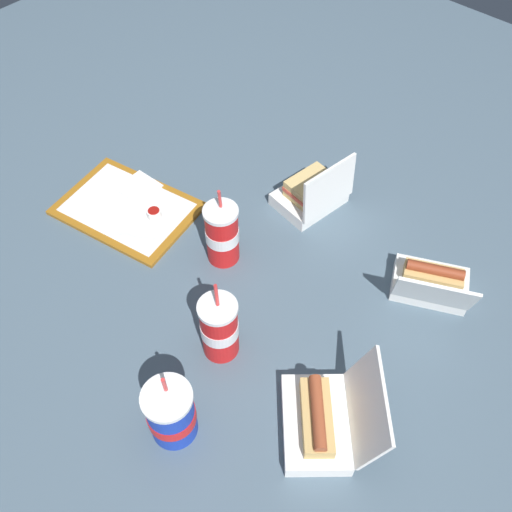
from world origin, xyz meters
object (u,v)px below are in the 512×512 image
food_tray (127,209)px  soda_cup_center (222,234)px  clamshell_hotdog_right (322,420)px  soda_cup_back (219,328)px  soda_cup_left (171,413)px  clamshell_sandwich_left (311,193)px  plastic_fork (136,236)px  ketchup_cup (154,213)px  clamshell_hotdog_back (431,283)px

food_tray → soda_cup_center: 0.33m
food_tray → clamshell_hotdog_right: bearing=170.4°
soda_cup_back → soda_cup_left: bearing=106.9°
clamshell_sandwich_left → plastic_fork: bearing=57.6°
food_tray → clamshell_sandwich_left: size_ratio=2.06×
soda_cup_left → soda_cup_back: (0.06, -0.21, 0.01)m
ketchup_cup → clamshell_hotdog_right: clamshell_hotdog_right is taller
food_tray → plastic_fork: 0.12m
clamshell_hotdog_right → clamshell_sandwich_left: bearing=-49.5°
clamshell_hotdog_back → ketchup_cup: bearing=23.1°
ketchup_cup → soda_cup_back: bearing=158.3°
clamshell_hotdog_right → soda_cup_back: size_ratio=1.20×
soda_cup_center → clamshell_sandwich_left: bearing=-99.8°
plastic_fork → clamshell_hotdog_right: (-0.69, 0.08, 0.03)m
clamshell_hotdog_right → clamshell_sandwich_left: clamshell_sandwich_left is taller
food_tray → clamshell_hotdog_back: 0.84m
clamshell_hotdog_back → soda_cup_back: size_ratio=1.02×
plastic_fork → soda_cup_left: 0.55m
plastic_fork → clamshell_hotdog_back: (-0.67, -0.38, 0.02)m
soda_cup_back → food_tray: bearing=-15.3°
soda_cup_center → plastic_fork: bearing=28.7°
food_tray → plastic_fork: size_ratio=3.75×
clamshell_hotdog_right → soda_cup_center: (0.48, -0.20, 0.05)m
plastic_fork → clamshell_sandwich_left: 0.50m
food_tray → soda_cup_center: size_ratio=1.73×
food_tray → clamshell_sandwich_left: 0.52m
soda_cup_left → clamshell_sandwich_left: bearing=-74.5°
food_tray → clamshell_hotdog_back: bearing=-157.4°
clamshell_hotdog_right → soda_cup_left: soda_cup_left is taller
plastic_fork → clamshell_hotdog_right: bearing=141.3°
soda_cup_back → clamshell_hotdog_back: bearing=-120.8°
ketchup_cup → plastic_fork: 0.08m
food_tray → clamshell_sandwich_left: (-0.37, -0.36, 0.04)m
soda_cup_center → soda_cup_left: 0.48m
plastic_fork → soda_cup_back: soda_cup_back is taller
clamshell_hotdog_right → clamshell_sandwich_left: 0.65m
clamshell_sandwich_left → soda_cup_center: soda_cup_center is taller
ketchup_cup → soda_cup_center: 0.24m
clamshell_hotdog_back → soda_cup_left: (0.21, 0.67, 0.04)m
ketchup_cup → soda_cup_center: size_ratio=0.17×
plastic_fork → soda_cup_back: size_ratio=0.47×
soda_cup_left → ketchup_cup: bearing=-37.8°
clamshell_hotdog_back → plastic_fork: bearing=29.2°
soda_cup_left → plastic_fork: bearing=-32.1°
plastic_fork → soda_cup_back: 0.41m
plastic_fork → soda_cup_back: (-0.40, 0.08, 0.07)m
ketchup_cup → clamshell_sandwich_left: clamshell_sandwich_left is taller
food_tray → clamshell_hotdog_right: 0.81m
plastic_fork → soda_cup_center: bearing=176.6°
soda_cup_center → soda_cup_left: (-0.25, 0.41, -0.01)m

